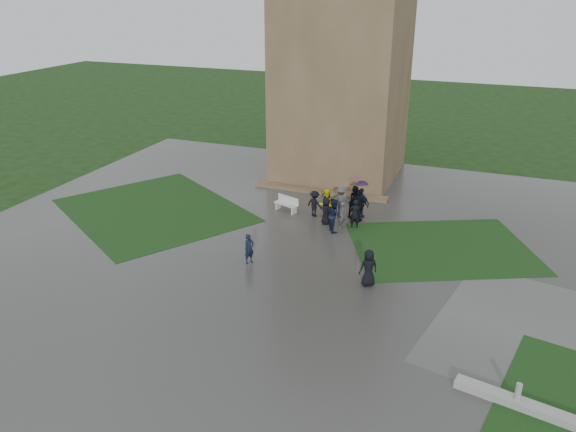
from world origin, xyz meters
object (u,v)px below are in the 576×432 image
(bench, at_px, (287,204))
(pedestrian_near, at_px, (369,268))
(pedestrian_mid, at_px, (249,249))
(tower, at_px, (344,45))

(bench, relative_size, pedestrian_near, 0.95)
(pedestrian_mid, relative_size, pedestrian_near, 0.87)
(pedestrian_mid, bearing_deg, bench, 33.62)
(pedestrian_mid, bearing_deg, pedestrian_near, -63.05)
(tower, xyz_separation_m, bench, (-0.90, -8.18, -8.51))
(pedestrian_mid, distance_m, pedestrian_near, 5.99)
(tower, distance_m, bench, 11.84)
(pedestrian_mid, xyz_separation_m, pedestrian_near, (5.98, -0.06, 0.12))
(tower, relative_size, bench, 10.85)
(tower, height_order, pedestrian_near, tower)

